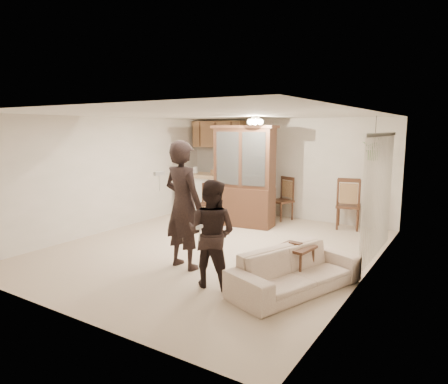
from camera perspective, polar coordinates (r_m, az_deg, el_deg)
The scene contains 23 objects.
floor at distance 7.64m, azimuth -1.32°, elevation -8.06°, with size 6.50×6.50×0.00m, color #C1AC92.
ceiling at distance 7.31m, azimuth -1.40°, elevation 11.03°, with size 5.50×6.50×0.02m, color silver.
wall_back at distance 10.22m, azimuth 8.79°, elevation 3.33°, with size 5.50×0.02×2.50m, color silver.
wall_front at distance 5.03m, azimuth -22.31°, elevation -3.04°, with size 5.50×0.02×2.50m, color silver.
wall_left at distance 9.17m, azimuth -15.84°, elevation 2.46°, with size 0.02×6.50×2.50m, color silver.
wall_right at distance 6.30m, azimuth 19.98°, elevation -0.60°, with size 0.02×6.50×2.50m, color silver.
breakfast_bar at distance 10.43m, azimuth -2.67°, elevation -0.61°, with size 1.60×0.55×1.00m, color white.
bar_top at distance 10.36m, azimuth -2.69°, elevation 2.39°, with size 1.75×0.70×0.08m, color tan.
upper_cabinets at distance 10.91m, azimuth -0.77°, elevation 8.26°, with size 1.50×0.34×0.70m, color brown.
vertical_blinds at distance 7.20m, azimuth 21.15°, elevation -0.73°, with size 0.06×2.30×2.10m, color beige, non-canonical shape.
ceiling_fixture at distance 8.24m, azimuth 4.49°, elevation 10.08°, with size 0.36×0.36×0.20m, color beige, non-canonical shape.
hanging_plant at distance 8.67m, azimuth 20.72°, elevation 5.84°, with size 0.43×0.37×0.48m, color #325F26.
plant_cord at distance 8.66m, azimuth 20.84°, elevation 7.99°, with size 0.01×0.01×0.65m, color black.
sofa at distance 5.73m, azimuth 10.21°, elevation -10.26°, with size 1.87×0.73×0.73m, color #F1E5C7.
adult at distance 6.45m, azimuth -5.83°, elevation -3.04°, with size 0.66×0.43×1.80m, color black.
child at distance 5.73m, azimuth -1.79°, elevation -6.87°, with size 0.66×0.51×1.35m, color black.
china_hutch at distance 9.21m, azimuth 2.95°, elevation 2.16°, with size 1.53×0.73×2.32m.
side_table at distance 6.11m, azimuth 10.12°, elevation -9.91°, with size 0.54×0.54×0.59m.
chair_bar at distance 9.88m, azimuth -2.38°, elevation -2.59°, with size 0.51×0.51×0.91m.
chair_hutch_left at distance 10.02m, azimuth 8.15°, elevation -2.26°, with size 0.61×0.61×1.07m.
chair_hutch_right at distance 9.47m, azimuth 17.28°, elevation -3.03°, with size 0.62×0.62×1.18m.
controller_adult at distance 6.02m, azimuth -9.25°, elevation 2.63°, with size 0.06×0.18×0.06m, color silver.
controller_child at distance 5.35m, azimuth -3.52°, elevation -5.01°, with size 0.04×0.13×0.04m, color silver.
Camera 1 is at (4.04, -6.08, 2.24)m, focal length 32.00 mm.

